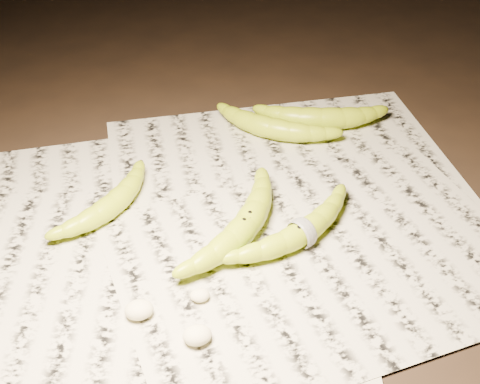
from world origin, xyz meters
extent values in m
plane|color=black|center=(0.00, 0.00, 0.00)|extent=(3.00, 3.00, 0.00)
cube|color=#BDB9A2|center=(-0.04, 0.03, 0.00)|extent=(0.90, 0.70, 0.01)
torus|color=white|center=(0.10, -0.03, 0.03)|extent=(0.03, 0.04, 0.05)
ellipsoid|color=#FBF0C2|center=(-0.14, -0.12, 0.02)|extent=(0.04, 0.03, 0.02)
ellipsoid|color=#FBF0C2|center=(-0.07, -0.17, 0.02)|extent=(0.04, 0.03, 0.02)
ellipsoid|color=#FBF0C2|center=(-0.06, -0.11, 0.02)|extent=(0.03, 0.02, 0.01)
camera|label=1|loc=(-0.14, -0.70, 0.64)|focal=50.00mm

